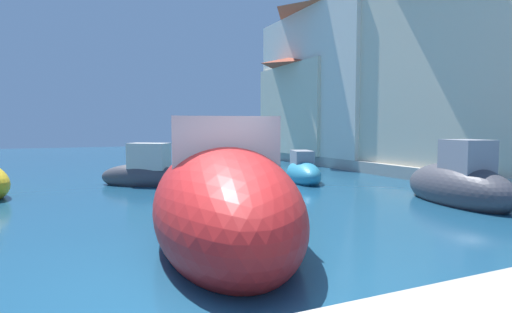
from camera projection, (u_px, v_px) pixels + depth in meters
ground at (229, 285)px, 5.36m from camera, size 80.00×80.00×0.00m
quay_promenade at (485, 237)px, 6.79m from camera, size 44.00×32.00×0.50m
moored_boat_0 at (144, 173)px, 14.52m from camera, size 3.14×2.74×1.69m
moored_boat_3 at (241, 159)px, 21.23m from camera, size 2.26×5.14×1.49m
moored_boat_7 at (303, 172)px, 15.56m from camera, size 1.98×3.21×1.37m
moored_boat_8 at (224, 201)px, 7.44m from camera, size 3.75×6.38×2.71m
moored_boat_9 at (459, 185)px, 11.14m from camera, size 2.22×3.96×2.01m
waterfront_building_main at (476, 51)px, 16.50m from camera, size 5.86×10.07×8.97m
waterfront_building_annex at (346, 75)px, 24.17m from camera, size 6.35×10.19×8.97m
waterfront_building_far at (331, 100)px, 25.55m from camera, size 6.76×7.19×6.25m
quayside_tree at (494, 89)px, 16.92m from camera, size 2.81×2.81×4.50m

